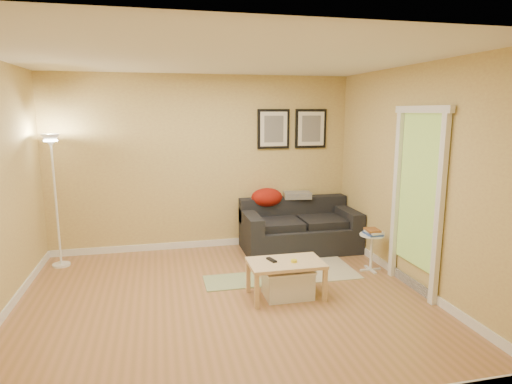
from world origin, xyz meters
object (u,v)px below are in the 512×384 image
Objects in this scene: coffee_table at (286,279)px; storage_bin at (288,282)px; sofa at (300,226)px; side_table at (371,252)px; book_stack at (373,232)px; floor_lamp at (56,205)px.

storage_bin is at bearing -5.09° from coffee_table.
sofa reaches higher than storage_bin.
sofa is at bearing 121.68° from side_table.
sofa reaches higher than coffee_table.
floor_lamp is at bearing 158.66° from book_stack.
floor_lamp is at bearing 164.72° from side_table.
storage_bin is (0.03, 0.00, -0.04)m from coffee_table.
floor_lamp is (-4.02, 1.12, 0.31)m from book_stack.
book_stack is at bearing 14.91° from coffee_table.
sofa is at bearing 67.06° from storage_bin.
coffee_table is 1.44m from side_table.
coffee_table is 1.46m from book_stack.
book_stack is 4.18m from floor_lamp.
coffee_table is 1.53× the size of storage_bin.
side_table is at bearing 15.59° from coffee_table.
storage_bin is 1.45m from book_stack.
book_stack is (1.33, 0.52, 0.32)m from coffee_table.
sofa is at bearing 59.95° from coffee_table.
sofa is 2.04× the size of coffee_table.
sofa is 1.72m from storage_bin.
floor_lamp is (-2.69, 1.63, 0.64)m from coffee_table.
coffee_table is at bearing -31.29° from floor_lamp.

